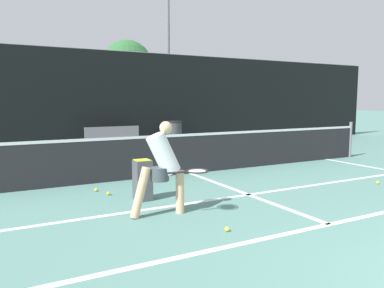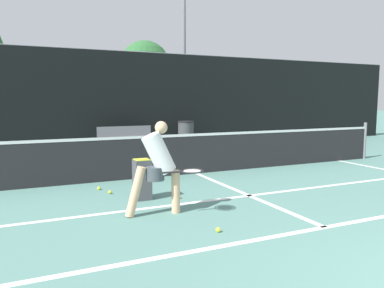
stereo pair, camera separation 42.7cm
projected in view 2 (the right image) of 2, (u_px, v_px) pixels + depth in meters
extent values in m
cube|color=white|center=(325.00, 227.00, 5.10)|extent=(11.00, 0.10, 0.01)
cube|color=white|center=(249.00, 196.00, 6.79)|extent=(8.25, 0.10, 0.01)
cube|color=white|center=(243.00, 193.00, 6.98)|extent=(0.10, 4.15, 0.01)
cylinder|color=slate|center=(365.00, 141.00, 11.05)|extent=(0.09, 0.09, 1.07)
cube|color=#232326|center=(196.00, 154.00, 8.80)|extent=(11.00, 0.02, 0.95)
cube|color=white|center=(196.00, 135.00, 8.75)|extent=(11.00, 0.03, 0.06)
cube|color=black|center=(137.00, 101.00, 13.16)|extent=(24.00, 0.06, 3.38)
cylinder|color=slate|center=(136.00, 52.00, 12.96)|extent=(24.00, 0.04, 0.04)
cylinder|color=#DBAD84|center=(176.00, 192.00, 5.74)|extent=(0.13, 0.13, 0.66)
cylinder|color=#DBAD84|center=(136.00, 192.00, 5.54)|extent=(0.33, 0.16, 0.77)
cylinder|color=#3F474C|center=(155.00, 174.00, 5.60)|extent=(0.28, 0.28, 0.20)
cylinder|color=white|center=(159.00, 153.00, 5.58)|extent=(0.52, 0.32, 0.68)
sphere|color=#DBAD84|center=(161.00, 127.00, 5.55)|extent=(0.19, 0.19, 0.19)
cylinder|color=#262628|center=(172.00, 172.00, 5.45)|extent=(0.30, 0.06, 0.03)
torus|color=#262628|center=(192.00, 171.00, 5.54)|extent=(0.38, 0.38, 0.02)
cylinder|color=beige|center=(192.00, 171.00, 5.54)|extent=(0.29, 0.29, 0.01)
sphere|color=#D1E033|center=(218.00, 230.00, 4.91)|extent=(0.07, 0.07, 0.07)
sphere|color=#D1E033|center=(179.00, 197.00, 6.59)|extent=(0.07, 0.07, 0.07)
sphere|color=#D1E033|center=(99.00, 188.00, 7.22)|extent=(0.07, 0.07, 0.07)
sphere|color=#D1E033|center=(110.00, 192.00, 6.92)|extent=(0.07, 0.07, 0.07)
cube|color=#4C4C51|center=(142.00, 180.00, 6.52)|extent=(0.28, 0.28, 0.70)
cube|color=#D1E033|center=(142.00, 161.00, 6.48)|extent=(0.25, 0.25, 0.06)
cube|color=slate|center=(126.00, 139.00, 12.35)|extent=(1.82, 0.36, 0.04)
cube|color=slate|center=(125.00, 132.00, 12.48)|extent=(1.82, 0.04, 0.42)
cube|color=#333338|center=(104.00, 147.00, 12.07)|extent=(0.06, 0.32, 0.44)
cube|color=#333338|center=(147.00, 145.00, 12.67)|extent=(0.06, 0.32, 0.44)
cylinder|color=#3F3F42|center=(186.00, 135.00, 13.33)|extent=(0.56, 0.56, 0.95)
cylinder|color=black|center=(186.00, 122.00, 13.27)|extent=(0.58, 0.58, 0.04)
cube|color=black|center=(167.00, 130.00, 16.74)|extent=(1.63, 4.29, 0.83)
cube|color=#1E2328|center=(168.00, 114.00, 16.46)|extent=(1.37, 2.57, 0.55)
cylinder|color=black|center=(171.00, 129.00, 18.30)|extent=(0.18, 0.60, 0.60)
cylinder|color=black|center=(195.00, 134.00, 15.81)|extent=(0.18, 0.60, 0.60)
cylinder|color=slate|center=(184.00, 43.00, 18.29)|extent=(0.16, 0.16, 9.00)
cylinder|color=brown|center=(146.00, 107.00, 22.01)|extent=(0.28, 0.28, 2.66)
sphere|color=#2D6633|center=(145.00, 66.00, 21.74)|extent=(2.93, 2.93, 2.93)
cube|color=beige|center=(71.00, 86.00, 30.17)|extent=(36.00, 2.40, 5.69)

